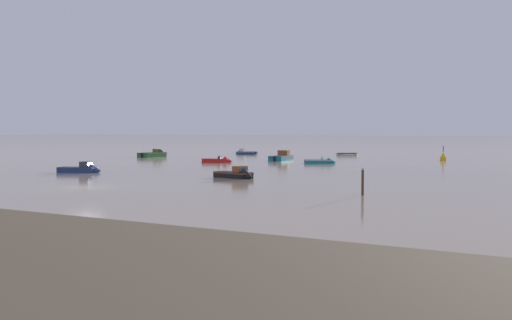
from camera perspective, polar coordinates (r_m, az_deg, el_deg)
name	(u,v)px	position (r m, az deg, el deg)	size (l,w,h in m)	color
ground_plane	(86,187)	(52.92, -14.75, -2.33)	(800.00, 800.00, 0.00)	tan
motorboat_moored_0	(84,170)	(70.85, -14.92, -0.86)	(4.86, 3.23, 1.75)	navy
motorboat_moored_1	(155,155)	(108.87, -8.84, 0.43)	(2.37, 6.21, 2.09)	#23602D
rowboat_moored_0	(347,154)	(114.24, 8.00, 0.49)	(3.87, 3.63, 0.63)	white
motorboat_moored_2	(220,161)	(89.27, -3.19, -0.09)	(4.41, 2.70, 1.43)	red
motorboat_moored_3	(244,153)	(118.56, -1.08, 0.63)	(4.34, 1.90, 1.60)	navy
motorboat_moored_5	(238,175)	(60.59, -1.56, -1.37)	(4.71, 2.49, 1.71)	black
motorboat_moored_6	(323,162)	(86.99, 5.90, -0.18)	(4.36, 3.21, 1.43)	#197084
motorboat_moored_8	(283,158)	(95.45, 2.40, 0.17)	(2.72, 5.99, 2.20)	#197084
channel_buoy	(443,157)	(98.67, 16.15, 0.22)	(0.90, 0.90, 2.30)	gold
mooring_post_near	(363,182)	(45.55, 9.37, -1.97)	(0.22, 0.22, 2.08)	#463323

